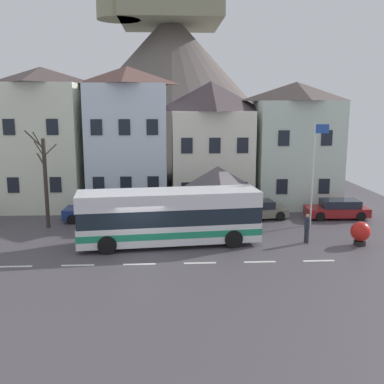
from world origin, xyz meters
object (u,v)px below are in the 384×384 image
object	(u,v)px
transit_bus	(169,218)
parked_car_03	(258,210)
pedestrian_00	(255,217)
parked_car_01	(95,211)
townhouse_01	(45,138)
bare_tree_00	(45,180)
parked_car_02	(338,209)
townhouse_02	(128,138)
hilltop_castle	(171,90)
harbour_buoy	(360,232)
public_bench	(201,210)
bus_shelter	(218,178)
townhouse_04	(294,144)
flagpole	(314,167)
townhouse_03	(211,144)
pedestrian_01	(307,226)

from	to	relation	value
transit_bus	parked_car_03	size ratio (longest dim) A/B	2.56
pedestrian_00	parked_car_01	bearing A→B (deg)	163.00
townhouse_01	bare_tree_00	bearing A→B (deg)	-76.15
parked_car_02	townhouse_02	bearing A→B (deg)	-16.77
hilltop_castle	harbour_buoy	world-z (taller)	hilltop_castle
townhouse_01	bare_tree_00	xyz separation A→B (m)	(1.62, -6.58, -2.15)
public_bench	parked_car_03	bearing A→B (deg)	-13.03
parked_car_01	bus_shelter	bearing A→B (deg)	170.85
townhouse_04	flagpole	world-z (taller)	townhouse_04
public_bench	harbour_buoy	size ratio (longest dim) A/B	1.12
townhouse_03	hilltop_castle	bearing A→B (deg)	99.29
parked_car_02	townhouse_01	bearing A→B (deg)	-12.11
parked_car_01	hilltop_castle	bearing A→B (deg)	-101.02
townhouse_01	townhouse_03	world-z (taller)	townhouse_01
townhouse_01	parked_car_01	bearing A→B (deg)	-48.45
townhouse_02	pedestrian_01	xyz separation A→B (m)	(10.78, -10.48, -4.31)
townhouse_04	bare_tree_00	bearing A→B (deg)	-161.16
flagpole	harbour_buoy	distance (m)	5.56
hilltop_castle	bus_shelter	bearing A→B (deg)	-83.53
townhouse_03	transit_bus	size ratio (longest dim) A/B	0.92
townhouse_01	bus_shelter	bearing A→B (deg)	-28.04
public_bench	townhouse_03	bearing A→B (deg)	74.90
pedestrian_01	townhouse_01	bearing A→B (deg)	147.91
public_bench	parked_car_01	bearing A→B (deg)	-173.36
parked_car_01	harbour_buoy	size ratio (longest dim) A/B	3.02
transit_bus	harbour_buoy	size ratio (longest dim) A/B	7.62
townhouse_03	townhouse_01	bearing A→B (deg)	178.93
bus_shelter	pedestrian_00	distance (m)	3.45
transit_bus	parked_car_03	distance (m)	8.30
townhouse_04	public_bench	bearing A→B (deg)	-154.77
pedestrian_00	harbour_buoy	world-z (taller)	pedestrian_00
transit_bus	parked_car_02	xyz separation A→B (m)	(11.67, 5.39, -0.91)
parked_car_03	pedestrian_00	bearing A→B (deg)	-111.37
townhouse_04	transit_bus	distance (m)	14.29
townhouse_01	pedestrian_00	size ratio (longest dim) A/B	6.80
pedestrian_00	pedestrian_01	world-z (taller)	pedestrian_01
townhouse_04	parked_car_03	bearing A→B (deg)	-129.22
pedestrian_00	townhouse_01	bearing A→B (deg)	151.07
townhouse_02	bus_shelter	bearing A→B (deg)	-46.13
flagpole	harbour_buoy	bearing A→B (deg)	-73.18
pedestrian_00	bare_tree_00	bearing A→B (deg)	173.23
transit_bus	parked_car_03	xyz separation A→B (m)	(6.12, 5.53, -0.92)
townhouse_04	pedestrian_01	xyz separation A→B (m)	(-1.96, -10.14, -3.75)
townhouse_03	parked_car_01	distance (m)	10.34
bus_shelter	parked_car_03	world-z (taller)	bus_shelter
townhouse_03	bus_shelter	world-z (taller)	townhouse_03
parked_car_01	public_bench	distance (m)	7.24
parked_car_02	parked_car_03	bearing A→B (deg)	0.30
townhouse_04	pedestrian_01	bearing A→B (deg)	-100.92
pedestrian_00	flagpole	xyz separation A→B (m)	(3.96, 1.20, 2.94)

